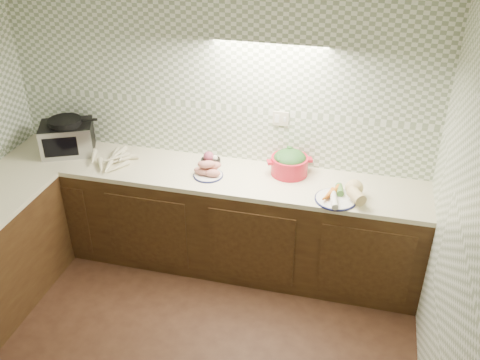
% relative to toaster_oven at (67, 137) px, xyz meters
% --- Properties ---
extents(room, '(3.60, 3.60, 2.60)m').
position_rel_toaster_oven_xyz_m(room, '(1.29, -1.56, 0.58)').
color(room, black).
rests_on(room, ground).
extents(counter, '(3.60, 3.60, 0.90)m').
position_rel_toaster_oven_xyz_m(counter, '(0.61, -0.88, -0.60)').
color(counter, black).
rests_on(counter, ground).
extents(toaster_oven, '(0.54, 0.49, 0.31)m').
position_rel_toaster_oven_xyz_m(toaster_oven, '(0.00, 0.00, 0.00)').
color(toaster_oven, black).
rests_on(toaster_oven, counter).
extents(parsnip_pile, '(0.43, 0.38, 0.07)m').
position_rel_toaster_oven_xyz_m(parsnip_pile, '(0.45, -0.08, -0.11)').
color(parsnip_pile, beige).
rests_on(parsnip_pile, counter).
extents(sweet_potato_plate, '(0.24, 0.24, 0.14)m').
position_rel_toaster_oven_xyz_m(sweet_potato_plate, '(1.32, -0.11, -0.09)').
color(sweet_potato_plate, '#121641').
rests_on(sweet_potato_plate, counter).
extents(onion_bowl, '(0.16, 0.16, 0.13)m').
position_rel_toaster_oven_xyz_m(onion_bowl, '(1.29, 0.06, -0.10)').
color(onion_bowl, black).
rests_on(onion_bowl, counter).
extents(dutch_oven, '(0.39, 0.39, 0.21)m').
position_rel_toaster_oven_xyz_m(dutch_oven, '(1.95, 0.09, -0.04)').
color(dutch_oven, red).
rests_on(dutch_oven, counter).
extents(veg_plate, '(0.41, 0.41, 0.15)m').
position_rel_toaster_oven_xyz_m(veg_plate, '(2.43, -0.19, -0.09)').
color(veg_plate, '#121641').
rests_on(veg_plate, counter).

